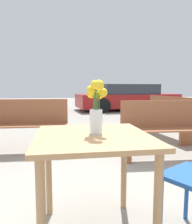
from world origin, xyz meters
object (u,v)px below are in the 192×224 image
(flower_vase, at_px, (96,108))
(bench_middle, at_px, (180,126))
(table_front, at_px, (93,152))
(bench_near, at_px, (167,115))
(parked_car, at_px, (127,98))
(bench_far, at_px, (20,124))

(flower_vase, height_order, bench_middle, flower_vase)
(table_front, distance_m, bench_near, 3.50)
(bench_near, distance_m, parked_car, 5.48)
(bench_middle, distance_m, bench_far, 2.50)
(table_front, xyz_separation_m, parked_car, (2.88, 8.26, -0.05))
(table_front, xyz_separation_m, bench_middle, (1.55, 1.53, -0.14))
(table_front, bearing_deg, bench_middle, 44.64)
(flower_vase, bearing_deg, bench_middle, 44.64)
(flower_vase, height_order, bench_near, flower_vase)
(bench_near, bearing_deg, parked_car, 81.08)
(table_front, relative_size, bench_near, 0.49)
(bench_near, bearing_deg, bench_middle, -110.12)
(flower_vase, relative_size, bench_middle, 0.20)
(bench_far, bearing_deg, bench_near, 12.17)
(bench_near, xyz_separation_m, parked_car, (0.85, 5.41, 0.11))
(bench_near, height_order, bench_middle, same)
(bench_near, height_order, parked_car, parked_car)
(flower_vase, relative_size, bench_far, 0.23)
(bench_middle, relative_size, parked_car, 0.38)
(bench_near, height_order, bench_far, same)
(flower_vase, xyz_separation_m, bench_far, (-0.88, 2.20, -0.45))
(flower_vase, relative_size, bench_near, 0.22)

